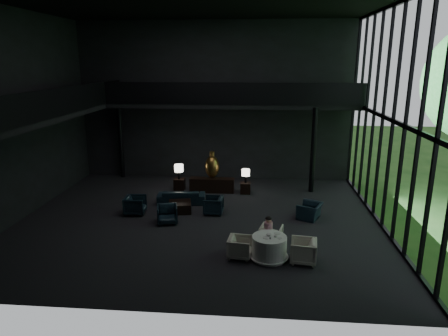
# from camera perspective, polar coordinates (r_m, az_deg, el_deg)

# --- Properties ---
(floor) EXTENTS (14.00, 12.00, 0.02)m
(floor) POSITION_cam_1_polar(r_m,az_deg,el_deg) (15.81, -3.52, -7.44)
(floor) COLOR black
(floor) RESTS_ON ground
(ceiling) EXTENTS (14.00, 12.00, 0.02)m
(ceiling) POSITION_cam_1_polar(r_m,az_deg,el_deg) (14.75, -4.06, 22.66)
(ceiling) COLOR black
(ceiling) RESTS_ON ground
(wall_back) EXTENTS (14.00, 0.04, 8.00)m
(wall_back) POSITION_cam_1_polar(r_m,az_deg,el_deg) (20.66, -1.27, 9.37)
(wall_back) COLOR black
(wall_back) RESTS_ON ground
(wall_front) EXTENTS (14.00, 0.04, 8.00)m
(wall_front) POSITION_cam_1_polar(r_m,az_deg,el_deg) (8.96, -9.48, 1.72)
(wall_front) COLOR black
(wall_front) RESTS_ON ground
(wall_left) EXTENTS (0.04, 12.00, 8.00)m
(wall_left) POSITION_cam_1_polar(r_m,az_deg,el_deg) (17.25, -27.60, 6.56)
(wall_left) COLOR black
(wall_left) RESTS_ON ground
(curtain_wall) EXTENTS (0.20, 12.00, 8.00)m
(curtain_wall) POSITION_cam_1_polar(r_m,az_deg,el_deg) (15.34, 23.01, 6.23)
(curtain_wall) COLOR black
(curtain_wall) RESTS_ON ground
(mezzanine_left) EXTENTS (2.00, 12.00, 0.25)m
(mezzanine_left) POSITION_cam_1_polar(r_m,az_deg,el_deg) (16.74, -24.68, 6.69)
(mezzanine_left) COLOR black
(mezzanine_left) RESTS_ON wall_left
(mezzanine_back) EXTENTS (12.00, 2.00, 0.25)m
(mezzanine_back) POSITION_cam_1_polar(r_m,az_deg,el_deg) (19.59, 1.36, 9.06)
(mezzanine_back) COLOR black
(mezzanine_back) RESTS_ON wall_back
(railing_left) EXTENTS (0.06, 12.00, 1.00)m
(railing_left) POSITION_cam_1_polar(r_m,az_deg,el_deg) (16.21, -21.80, 8.90)
(railing_left) COLOR black
(railing_left) RESTS_ON mezzanine_left
(railing_back) EXTENTS (12.00, 0.06, 1.00)m
(railing_back) POSITION_cam_1_polar(r_m,az_deg,el_deg) (18.54, 1.18, 10.59)
(railing_back) COLOR black
(railing_back) RESTS_ON mezzanine_back
(column_nw) EXTENTS (0.24, 0.24, 4.00)m
(column_nw) POSITION_cam_1_polar(r_m,az_deg,el_deg) (21.77, -14.56, 3.86)
(column_nw) COLOR black
(column_nw) RESTS_ON floor
(column_ne) EXTENTS (0.24, 0.24, 4.00)m
(column_ne) POSITION_cam_1_polar(r_m,az_deg,el_deg) (19.06, 12.62, 2.44)
(column_ne) COLOR black
(column_ne) RESTS_ON floor
(console) EXTENTS (2.10, 0.48, 0.67)m
(console) POSITION_cam_1_polar(r_m,az_deg,el_deg) (18.98, -1.74, -2.45)
(console) COLOR black
(console) RESTS_ON floor
(bronze_urn) EXTENTS (0.68, 0.68, 1.26)m
(bronze_urn) POSITION_cam_1_polar(r_m,az_deg,el_deg) (18.89, -1.71, 0.22)
(bronze_urn) COLOR olive
(bronze_urn) RESTS_ON console
(side_table_left) EXTENTS (0.50, 0.50, 0.55)m
(side_table_left) POSITION_cam_1_polar(r_m,az_deg,el_deg) (19.44, -6.36, -2.30)
(side_table_left) COLOR black
(side_table_left) RESTS_ON floor
(table_lamp_left) EXTENTS (0.43, 0.43, 0.72)m
(table_lamp_left) POSITION_cam_1_polar(r_m,az_deg,el_deg) (19.16, -6.47, -0.11)
(table_lamp_left) COLOR black
(table_lamp_left) RESTS_ON side_table_left
(side_table_right) EXTENTS (0.47, 0.47, 0.52)m
(side_table_right) POSITION_cam_1_polar(r_m,az_deg,el_deg) (18.82, 3.08, -2.87)
(side_table_right) COLOR black
(side_table_right) RESTS_ON floor
(table_lamp_right) EXTENTS (0.38, 0.38, 0.64)m
(table_lamp_right) POSITION_cam_1_polar(r_m,az_deg,el_deg) (18.65, 3.12, -0.73)
(table_lamp_right) COLOR black
(table_lamp_right) RESTS_ON side_table_right
(sofa) EXTENTS (2.10, 0.82, 0.80)m
(sofa) POSITION_cam_1_polar(r_m,az_deg,el_deg) (17.56, -6.12, -3.77)
(sofa) COLOR black
(sofa) RESTS_ON floor
(lounge_armchair_west) EXTENTS (0.85, 0.90, 0.87)m
(lounge_armchair_west) POSITION_cam_1_polar(r_m,az_deg,el_deg) (16.65, -12.57, -4.99)
(lounge_armchair_west) COLOR black
(lounge_armchair_west) RESTS_ON floor
(lounge_armchair_east) EXTENTS (0.74, 0.78, 0.78)m
(lounge_armchair_east) POSITION_cam_1_polar(r_m,az_deg,el_deg) (16.30, -1.53, -5.24)
(lounge_armchair_east) COLOR black
(lounge_armchair_east) RESTS_ON floor
(lounge_armchair_south) EXTENTS (0.92, 0.88, 0.79)m
(lounge_armchair_south) POSITION_cam_1_polar(r_m,az_deg,el_deg) (15.53, -8.11, -6.41)
(lounge_armchair_south) COLOR black
(lounge_armchair_south) RESTS_ON floor
(window_armchair) EXTENTS (0.86, 1.01, 0.75)m
(window_armchair) POSITION_cam_1_polar(r_m,az_deg,el_deg) (16.18, 12.17, -5.81)
(window_armchair) COLOR black
(window_armchair) RESTS_ON floor
(coffee_table) EXTENTS (1.07, 1.07, 0.40)m
(coffee_table) POSITION_cam_1_polar(r_m,az_deg,el_deg) (16.67, -6.30, -5.54)
(coffee_table) COLOR black
(coffee_table) RESTS_ON floor
(dining_table) EXTENTS (1.24, 1.24, 0.75)m
(dining_table) POSITION_cam_1_polar(r_m,az_deg,el_deg) (12.85, 6.46, -11.42)
(dining_table) COLOR white
(dining_table) RESTS_ON floor
(dining_chair_north) EXTENTS (0.79, 0.76, 0.68)m
(dining_chair_north) POSITION_cam_1_polar(r_m,az_deg,el_deg) (13.79, 6.73, -9.45)
(dining_chair_north) COLOR #AFABA2
(dining_chair_north) RESTS_ON floor
(dining_chair_east) EXTENTS (0.85, 0.89, 0.83)m
(dining_chair_east) POSITION_cam_1_polar(r_m,az_deg,el_deg) (12.78, 11.25, -11.36)
(dining_chair_east) COLOR #BDB29D
(dining_chair_east) RESTS_ON floor
(dining_chair_west) EXTENTS (0.71, 0.75, 0.70)m
(dining_chair_west) POSITION_cam_1_polar(r_m,az_deg,el_deg) (12.86, 2.28, -11.20)
(dining_chair_west) COLOR #B0A498
(dining_chair_west) RESTS_ON floor
(child) EXTENTS (0.29, 0.29, 0.61)m
(child) POSITION_cam_1_polar(r_m,az_deg,el_deg) (13.48, 6.36, -8.12)
(child) COLOR beige
(child) RESTS_ON dining_chair_north
(plate_a) EXTENTS (0.24, 0.24, 0.01)m
(plate_a) POSITION_cam_1_polar(r_m,az_deg,el_deg) (12.57, 6.04, -9.87)
(plate_a) COLOR white
(plate_a) RESTS_ON dining_table
(plate_b) EXTENTS (0.25, 0.25, 0.01)m
(plate_b) POSITION_cam_1_polar(r_m,az_deg,el_deg) (12.90, 7.62, -9.24)
(plate_b) COLOR white
(plate_b) RESTS_ON dining_table
(saucer) EXTENTS (0.20, 0.20, 0.01)m
(saucer) POSITION_cam_1_polar(r_m,az_deg,el_deg) (12.59, 7.93, -9.90)
(saucer) COLOR white
(saucer) RESTS_ON dining_table
(coffee_cup) EXTENTS (0.10, 0.10, 0.07)m
(coffee_cup) POSITION_cam_1_polar(r_m,az_deg,el_deg) (12.63, 7.37, -9.59)
(coffee_cup) COLOR white
(coffee_cup) RESTS_ON saucer
(cereal_bowl) EXTENTS (0.16, 0.16, 0.08)m
(cereal_bowl) POSITION_cam_1_polar(r_m,az_deg,el_deg) (12.70, 6.41, -9.45)
(cereal_bowl) COLOR white
(cereal_bowl) RESTS_ON dining_table
(cream_pot) EXTENTS (0.07, 0.07, 0.07)m
(cream_pot) POSITION_cam_1_polar(r_m,az_deg,el_deg) (12.50, 6.64, -9.91)
(cream_pot) COLOR #99999E
(cream_pot) RESTS_ON dining_table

